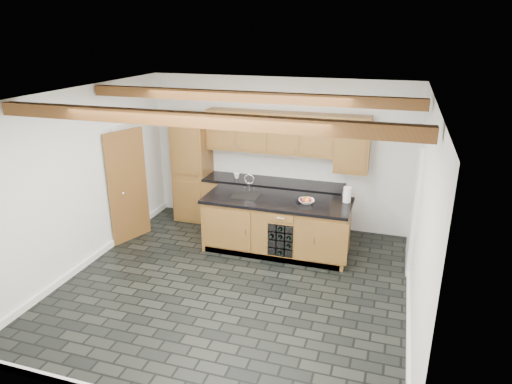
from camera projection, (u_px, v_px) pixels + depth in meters
The scene contains 10 objects.
ground at pixel (234, 284), 6.82m from camera, with size 5.00×5.00×0.00m, color black.
room_shell at pixel (240, 176), 6.81m from camera, with size 5.01×5.00×5.00m.
back_cabinetry at pixel (256, 176), 8.61m from camera, with size 3.65×0.62×2.20m.
island at pixel (277, 225), 7.73m from camera, with size 2.48×0.96×0.93m.
faucet at pixel (247, 193), 7.77m from camera, with size 0.45×0.40×0.34m.
kitchen_scale at pixel (303, 200), 7.48m from camera, with size 0.21×0.17×0.06m.
fruit_bowl at pixel (306, 201), 7.41m from camera, with size 0.25×0.25×0.06m, color white.
fruit_cluster at pixel (307, 199), 7.40m from camera, with size 0.16×0.17×0.07m.
paper_towel at pixel (347, 195), 7.43m from camera, with size 0.13×0.13×0.25m, color white.
mug at pixel (237, 176), 8.64m from camera, with size 0.11×0.11×0.10m, color white.
Camera 1 is at (2.10, -5.58, 3.61)m, focal length 32.00 mm.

